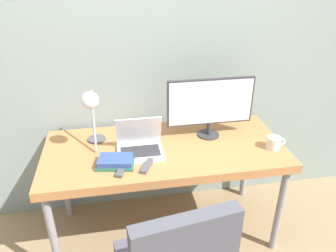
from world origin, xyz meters
The scene contains 9 objects.
wall_back centered at (0.00, 0.80, 1.30)m, with size 8.00×0.05×2.60m.
desk centered at (0.00, 0.37, 0.70)m, with size 1.64×0.74×0.77m.
laptop centered at (-0.17, 0.34, 0.82)m, with size 0.30×0.24×0.24m.
monitor centered at (0.34, 0.48, 1.02)m, with size 0.61×0.16×0.43m.
desk_lamp centered at (-0.46, 0.40, 1.08)m, with size 0.12×0.29×0.43m.
book_stack centered at (-0.34, 0.21, 0.79)m, with size 0.25×0.20×0.05m.
tv_remote centered at (-0.15, 0.15, 0.78)m, with size 0.10×0.15×0.02m.
media_remote centered at (-0.30, 0.14, 0.78)m, with size 0.08×0.17×0.02m.
mug centered at (0.73, 0.23, 0.81)m, with size 0.13×0.09×0.08m.
Camera 1 is at (-0.31, -1.53, 1.94)m, focal length 35.00 mm.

